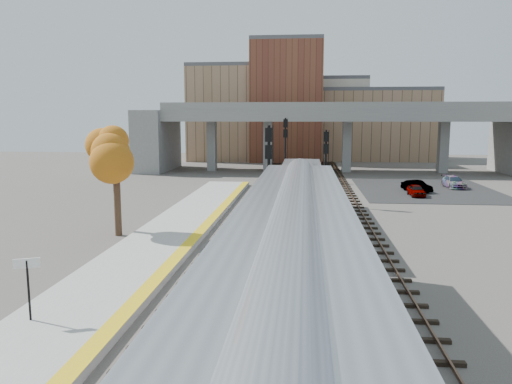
% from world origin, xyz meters
% --- Properties ---
extents(ground, '(160.00, 160.00, 0.00)m').
position_xyz_m(ground, '(0.00, 0.00, 0.00)').
color(ground, '#47423D').
rests_on(ground, ground).
extents(platform, '(4.50, 60.00, 0.35)m').
position_xyz_m(platform, '(-7.25, 0.00, 0.17)').
color(platform, '#9E9E99').
rests_on(platform, ground).
extents(yellow_strip, '(0.70, 60.00, 0.01)m').
position_xyz_m(yellow_strip, '(-5.35, 0.00, 0.35)').
color(yellow_strip, yellow).
rests_on(yellow_strip, platform).
extents(tracks, '(10.70, 95.00, 0.25)m').
position_xyz_m(tracks, '(0.93, 12.50, 0.08)').
color(tracks, black).
rests_on(tracks, ground).
extents(overpass, '(54.00, 12.00, 9.50)m').
position_xyz_m(overpass, '(4.92, 45.00, 5.81)').
color(overpass, slate).
rests_on(overpass, ground).
extents(buildings_far, '(43.00, 21.00, 20.60)m').
position_xyz_m(buildings_far, '(1.26, 66.57, 7.88)').
color(buildings_far, '#9A7659').
rests_on(buildings_far, ground).
extents(parking_lot, '(14.00, 18.00, 0.04)m').
position_xyz_m(parking_lot, '(14.00, 28.00, 0.02)').
color(parking_lot, black).
rests_on(parking_lot, ground).
extents(locomotive, '(3.02, 19.05, 4.10)m').
position_xyz_m(locomotive, '(1.00, 8.93, 2.28)').
color(locomotive, '#A8AAB2').
rests_on(locomotive, ground).
extents(coach, '(3.03, 25.00, 5.00)m').
position_xyz_m(coach, '(1.00, -13.68, 2.80)').
color(coach, '#A8AAB2').
rests_on(coach, ground).
extents(signal_mast_near, '(0.60, 0.64, 7.04)m').
position_xyz_m(signal_mast_near, '(-1.10, 7.08, 3.49)').
color(signal_mast_near, '#9E9E99').
rests_on(signal_mast_near, ground).
extents(signal_mast_mid, '(0.60, 0.64, 6.49)m').
position_xyz_m(signal_mast_mid, '(3.00, 17.29, 3.11)').
color(signal_mast_mid, '#9E9E99').
rests_on(signal_mast_mid, ground).
extents(signal_mast_far, '(0.60, 0.64, 7.49)m').
position_xyz_m(signal_mast_far, '(-1.10, 34.14, 3.80)').
color(signal_mast_far, '#9E9E99').
rests_on(signal_mast_far, ground).
extents(station_sign, '(0.86, 0.37, 2.27)m').
position_xyz_m(station_sign, '(-8.47, -9.18, 1.98)').
color(station_sign, black).
rests_on(station_sign, platform).
extents(tree, '(3.60, 3.60, 7.23)m').
position_xyz_m(tree, '(-10.65, 5.08, 5.37)').
color(tree, '#382619').
rests_on(tree, ground).
extents(car_a, '(1.37, 3.27, 1.10)m').
position_xyz_m(car_a, '(11.96, 23.42, 0.59)').
color(car_a, '#99999E').
rests_on(car_a, parking_lot).
extents(car_b, '(2.78, 3.69, 1.16)m').
position_xyz_m(car_b, '(12.62, 26.28, 0.62)').
color(car_b, '#99999E').
rests_on(car_b, parking_lot).
extents(car_c, '(1.89, 4.31, 1.23)m').
position_xyz_m(car_c, '(17.26, 29.74, 0.66)').
color(car_c, '#99999E').
rests_on(car_c, parking_lot).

